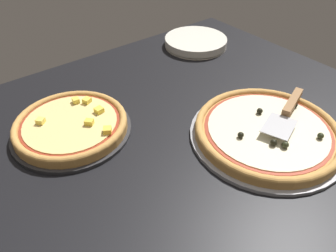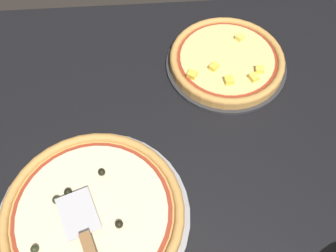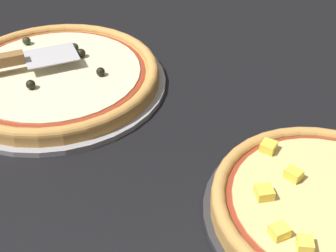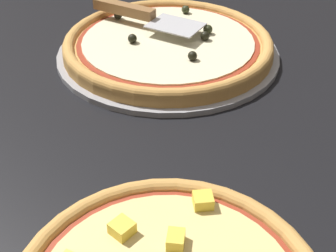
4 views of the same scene
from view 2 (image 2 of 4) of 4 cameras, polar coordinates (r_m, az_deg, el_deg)
ground_plane at (r=93.00cm, az=-5.60°, el=-8.03°), size 131.64×118.58×3.60cm
pizza_pan_front at (r=88.41cm, az=-10.66°, el=-12.76°), size 41.57×41.57×1.00cm
pizza_front at (r=86.57cm, az=-10.88°, el=-12.32°), size 39.08×39.08×4.03cm
pizza_pan_back at (r=110.44cm, az=8.40°, el=8.77°), size 33.01×33.01×1.00cm
pizza_back at (r=108.84cm, az=8.55°, el=9.50°), size 31.03×31.03×3.95cm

